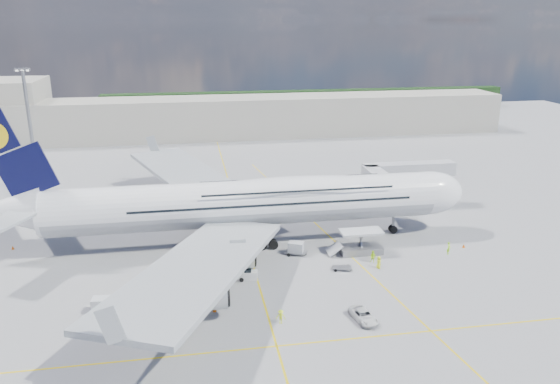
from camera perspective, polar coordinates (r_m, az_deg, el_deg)
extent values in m
plane|color=gray|center=(80.09, -2.73, -8.01)|extent=(300.00, 300.00, 0.00)
cube|color=#DEBE0B|center=(80.08, -2.73, -8.01)|extent=(0.25, 220.00, 0.01)
cube|color=#DEBE0B|center=(62.80, -0.35, -15.80)|extent=(120.00, 0.25, 0.01)
cube|color=#DEBE0B|center=(91.57, 5.23, -4.68)|extent=(14.16, 99.06, 0.01)
cylinder|color=white|center=(86.75, -3.62, -1.13)|extent=(62.00, 7.20, 7.20)
cylinder|color=#9EA0A5|center=(86.80, -3.62, -1.22)|extent=(60.76, 7.13, 7.13)
ellipsoid|color=white|center=(87.30, 1.58, 0.39)|extent=(36.00, 6.84, 3.76)
ellipsoid|color=white|center=(94.96, 15.31, -0.07)|extent=(11.52, 7.20, 7.20)
ellipsoid|color=black|center=(96.18, 17.09, 0.37)|extent=(3.84, 4.16, 1.44)
cone|color=white|center=(90.19, -26.67, -1.76)|extent=(10.00, 6.84, 6.84)
cube|color=black|center=(87.37, -26.20, 3.76)|extent=(11.02, 0.46, 14.61)
cube|color=#999EA3|center=(105.79, -9.12, 1.45)|extent=(25.49, 39.15, 3.35)
cube|color=#999EA3|center=(68.19, -8.47, -7.76)|extent=(25.49, 39.15, 3.35)
cylinder|color=#B7BABF|center=(99.48, -6.09, -0.91)|extent=(5.20, 3.50, 3.50)
cylinder|color=#B7BABF|center=(109.34, -8.83, 0.69)|extent=(5.20, 3.50, 3.50)
cylinder|color=#B7BABF|center=(76.21, -4.78, -6.79)|extent=(5.20, 3.50, 3.50)
cylinder|color=#B7BABF|center=(66.59, -7.86, -10.70)|extent=(5.20, 3.50, 3.50)
cylinder|color=gray|center=(94.10, 11.76, -2.93)|extent=(0.44, 0.44, 3.80)
cylinder|color=black|center=(94.64, 11.71, -3.81)|extent=(1.30, 0.90, 1.30)
cylinder|color=gray|center=(88.33, -3.56, -3.96)|extent=(0.56, 0.56, 3.80)
cylinder|color=black|center=(91.82, -3.77, -4.08)|extent=(1.50, 0.90, 1.50)
cube|color=#B7B7BC|center=(100.21, 10.17, 1.38)|extent=(3.00, 10.00, 2.60)
cube|color=#B7B7BC|center=(107.57, 13.30, 2.30)|extent=(18.00, 3.00, 2.60)
cylinder|color=gray|center=(104.59, 10.55, 0.01)|extent=(0.80, 0.80, 7.10)
cylinder|color=black|center=(105.55, 10.46, -1.59)|extent=(0.90, 0.80, 0.90)
cylinder|color=gray|center=(111.84, 16.96, 0.69)|extent=(1.00, 1.00, 7.10)
cube|color=gray|center=(112.75, 16.81, -0.85)|extent=(2.00, 2.00, 0.80)
cylinder|color=#B7B7BC|center=(96.80, 10.92, 0.76)|extent=(3.60, 3.60, 2.80)
cube|color=silver|center=(84.79, 8.49, -4.12)|extent=(6.50, 3.20, 0.35)
cube|color=gray|center=(85.91, 8.40, -5.95)|extent=(6.50, 3.20, 1.10)
cube|color=gray|center=(85.33, 8.45, -5.03)|extent=(0.22, 1.99, 3.00)
cylinder|color=black|center=(84.21, 6.95, -6.54)|extent=(0.70, 0.30, 0.70)
cube|color=silver|center=(84.58, 5.69, -5.90)|extent=(2.16, 2.60, 1.60)
cylinder|color=gray|center=(122.90, -24.57, 5.64)|extent=(0.70, 0.70, 25.00)
cube|color=gray|center=(121.27, -25.33, 11.50)|extent=(3.00, 0.40, 0.60)
cube|color=#B2AD9E|center=(169.39, -6.82, 7.73)|extent=(180.00, 16.00, 12.00)
cube|color=#193814|center=(219.38, 3.13, 9.52)|extent=(160.00, 6.00, 8.00)
cube|color=gray|center=(79.09, -10.09, -8.31)|extent=(3.79, 2.65, 0.21)
cylinder|color=black|center=(78.58, -11.09, -8.67)|extent=(0.50, 0.21, 0.50)
cylinder|color=black|center=(79.76, -9.09, -8.14)|extent=(0.50, 0.21, 0.50)
cube|color=silver|center=(78.70, -10.12, -7.71)|extent=(2.87, 2.30, 1.72)
cube|color=gray|center=(69.53, -11.81, -12.30)|extent=(3.17, 1.92, 0.18)
cylinder|color=black|center=(69.15, -12.83, -12.68)|extent=(0.44, 0.18, 0.44)
cylinder|color=black|center=(70.07, -10.78, -12.11)|extent=(0.44, 0.18, 0.44)
cube|color=gray|center=(67.51, -11.78, -13.30)|extent=(2.85, 1.56, 0.17)
cylinder|color=black|center=(67.15, -12.78, -13.67)|extent=(0.41, 0.17, 0.41)
cylinder|color=black|center=(68.00, -10.79, -13.11)|extent=(0.41, 0.17, 0.41)
cube|color=gray|center=(71.94, -17.98, -11.72)|extent=(3.48, 2.06, 0.20)
cylinder|color=black|center=(71.65, -19.12, -12.10)|extent=(0.49, 0.20, 0.49)
cylinder|color=black|center=(72.39, -16.83, -11.54)|extent=(0.49, 0.20, 0.49)
cube|color=silver|center=(71.52, -18.05, -11.10)|extent=(2.58, 1.87, 1.67)
cube|color=gray|center=(80.12, 6.49, -7.85)|extent=(3.00, 2.03, 0.16)
cylinder|color=black|center=(79.41, 5.83, -8.16)|extent=(0.40, 0.16, 0.40)
cylinder|color=black|center=(80.94, 7.13, -7.69)|extent=(0.40, 0.16, 0.40)
cube|color=gray|center=(84.53, 1.67, -6.29)|extent=(3.57, 2.80, 0.19)
cylinder|color=black|center=(83.80, 0.90, -6.61)|extent=(0.46, 0.19, 0.46)
cylinder|color=black|center=(85.40, 2.42, -6.15)|extent=(0.46, 0.19, 0.46)
cube|color=silver|center=(84.20, 1.68, -5.77)|extent=(2.75, 2.37, 1.58)
cube|color=silver|center=(76.70, -3.37, -8.68)|extent=(2.82, 1.63, 1.23)
cube|color=black|center=(76.37, -3.38, -8.17)|extent=(1.11, 1.27, 0.47)
cylinder|color=black|center=(76.31, -4.04, -9.14)|extent=(0.61, 0.24, 0.61)
cylinder|color=black|center=(77.42, -2.71, -8.71)|extent=(0.61, 0.24, 0.61)
cube|color=gray|center=(109.97, -7.19, -0.39)|extent=(6.38, 4.05, 1.84)
cube|color=silver|center=(109.43, -7.56, 0.47)|extent=(4.93, 3.63, 2.03)
cube|color=silver|center=(109.83, -6.00, 0.09)|extent=(2.26, 2.55, 1.47)
cube|color=black|center=(109.81, -5.67, 0.19)|extent=(0.73, 1.79, 0.83)
cylinder|color=black|center=(109.19, -6.09, -0.71)|extent=(1.01, 0.32, 1.01)
cylinder|color=black|center=(111.05, -8.25, -0.48)|extent=(1.01, 0.32, 1.01)
cube|color=orange|center=(109.61, -7.55, 0.14)|extent=(4.99, 3.68, 0.46)
cube|color=gray|center=(120.00, -10.55, 0.98)|extent=(6.18, 2.95, 1.83)
cube|color=silver|center=(119.54, -10.91, 1.76)|extent=(4.65, 2.84, 2.01)
cube|color=silver|center=(119.75, -9.48, 1.41)|extent=(1.91, 2.30, 1.46)
cube|color=black|center=(119.70, -9.18, 1.51)|extent=(0.38, 1.83, 0.82)
cylinder|color=black|center=(119.09, -9.58, 0.70)|extent=(1.01, 0.32, 1.01)
cylinder|color=black|center=(121.18, -11.49, 0.88)|extent=(1.01, 0.32, 1.01)
imported|color=silver|center=(67.80, 8.71, -12.66)|extent=(2.95, 4.97, 1.29)
imported|color=#A5F019|center=(88.23, 17.21, -5.63)|extent=(0.81, 0.86, 1.97)
imported|color=#BDF91A|center=(82.65, 9.69, -6.70)|extent=(1.16, 1.11, 1.88)
imported|color=#E4FA1A|center=(76.02, -13.04, -9.29)|extent=(0.43, 0.94, 1.57)
imported|color=#E3F019|center=(81.04, 10.28, -7.25)|extent=(0.80, 1.03, 1.85)
imported|color=#D2EB18|center=(66.37, 0.08, -12.90)|extent=(1.27, 0.91, 1.78)
cone|color=orange|center=(91.73, 18.65, -5.34)|extent=(0.46, 0.46, 0.59)
cube|color=orange|center=(91.83, 18.63, -5.50)|extent=(0.40, 0.40, 0.03)
cone|color=orange|center=(94.48, -7.29, -3.83)|extent=(0.50, 0.50, 0.64)
cube|color=orange|center=(94.59, -7.28, -4.00)|extent=(0.44, 0.44, 0.03)
cone|color=orange|center=(109.19, -14.10, -1.27)|extent=(0.47, 0.47, 0.60)
cube|color=orange|center=(109.28, -14.09, -1.41)|extent=(0.41, 0.41, 0.03)
cone|color=orange|center=(73.99, -12.82, -10.53)|extent=(0.39, 0.39, 0.49)
cube|color=orange|center=(74.09, -12.81, -10.69)|extent=(0.33, 0.33, 0.03)
cone|color=orange|center=(69.53, -6.86, -12.08)|extent=(0.47, 0.47, 0.60)
cube|color=orange|center=(69.67, -6.85, -12.28)|extent=(0.41, 0.41, 0.03)
cone|color=orange|center=(96.02, -26.14, -5.23)|extent=(0.47, 0.47, 0.60)
cube|color=orange|center=(96.12, -26.12, -5.39)|extent=(0.41, 0.41, 0.03)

